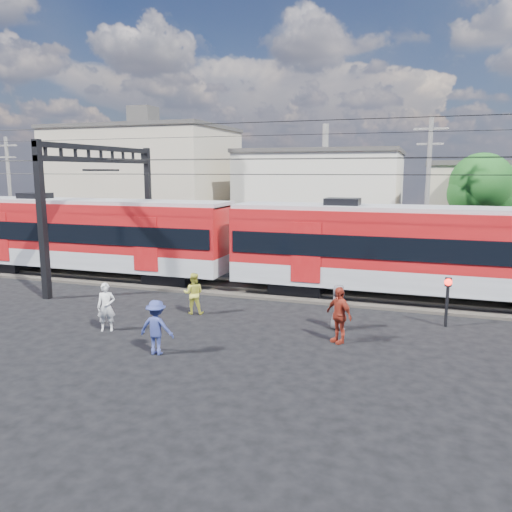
% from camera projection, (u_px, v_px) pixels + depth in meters
% --- Properties ---
extents(ground, '(120.00, 120.00, 0.00)m').
position_uv_depth(ground, '(225.00, 349.00, 16.03)').
color(ground, black).
rests_on(ground, ground).
extents(track_bed, '(70.00, 3.40, 0.12)m').
position_uv_depth(track_bed, '(288.00, 291.00, 23.50)').
color(track_bed, '#2D2823').
rests_on(track_bed, ground).
extents(rail_near, '(70.00, 0.12, 0.12)m').
position_uv_depth(rail_near, '(284.00, 292.00, 22.77)').
color(rail_near, '#59544C').
rests_on(rail_near, track_bed).
extents(rail_far, '(70.00, 0.12, 0.12)m').
position_uv_depth(rail_far, '(292.00, 285.00, 24.18)').
color(rail_far, '#59544C').
rests_on(rail_far, track_bed).
extents(commuter_train, '(50.30, 3.08, 4.17)m').
position_uv_depth(commuter_train, '(421.00, 248.00, 21.28)').
color(commuter_train, black).
rests_on(commuter_train, ground).
extents(catenary, '(70.00, 9.30, 7.52)m').
position_uv_depth(catenary, '(125.00, 181.00, 25.34)').
color(catenary, black).
rests_on(catenary, ground).
extents(building_west, '(14.28, 10.20, 9.30)m').
position_uv_depth(building_west, '(146.00, 183.00, 42.98)').
color(building_west, tan).
rests_on(building_west, ground).
extents(building_midwest, '(12.24, 12.24, 7.30)m').
position_uv_depth(building_midwest, '(324.00, 195.00, 41.27)').
color(building_midwest, beige).
rests_on(building_midwest, ground).
extents(utility_pole_mid, '(1.80, 0.24, 8.50)m').
position_uv_depth(utility_pole_mid, '(427.00, 192.00, 27.41)').
color(utility_pole_mid, slate).
rests_on(utility_pole_mid, ground).
extents(utility_pole_west, '(1.80, 0.24, 8.00)m').
position_uv_depth(utility_pole_west, '(10.00, 191.00, 35.26)').
color(utility_pole_west, slate).
rests_on(utility_pole_west, ground).
extents(tree_near, '(3.82, 3.64, 6.72)m').
position_uv_depth(tree_near, '(484.00, 188.00, 29.29)').
color(tree_near, '#382619').
rests_on(tree_near, ground).
extents(pedestrian_a, '(0.76, 0.66, 1.75)m').
position_uv_depth(pedestrian_a, '(106.00, 307.00, 17.78)').
color(pedestrian_a, silver).
rests_on(pedestrian_a, ground).
extents(pedestrian_b, '(0.95, 0.82, 1.67)m').
position_uv_depth(pedestrian_b, '(194.00, 293.00, 19.91)').
color(pedestrian_b, gold).
rests_on(pedestrian_b, ground).
extents(pedestrian_c, '(1.13, 0.68, 1.73)m').
position_uv_depth(pedestrian_c, '(156.00, 327.00, 15.50)').
color(pedestrian_c, navy).
rests_on(pedestrian_c, ground).
extents(pedestrian_d, '(1.17, 1.05, 1.90)m').
position_uv_depth(pedestrian_d, '(339.00, 315.00, 16.54)').
color(pedestrian_d, maroon).
rests_on(pedestrian_d, ground).
extents(pedestrian_e, '(0.87, 0.96, 1.65)m').
position_uv_depth(pedestrian_e, '(338.00, 307.00, 17.92)').
color(pedestrian_e, '#4D4D52').
rests_on(pedestrian_e, ground).
extents(crossing_signal, '(0.27, 0.27, 1.85)m').
position_uv_depth(crossing_signal, '(448.00, 293.00, 18.15)').
color(crossing_signal, black).
rests_on(crossing_signal, ground).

